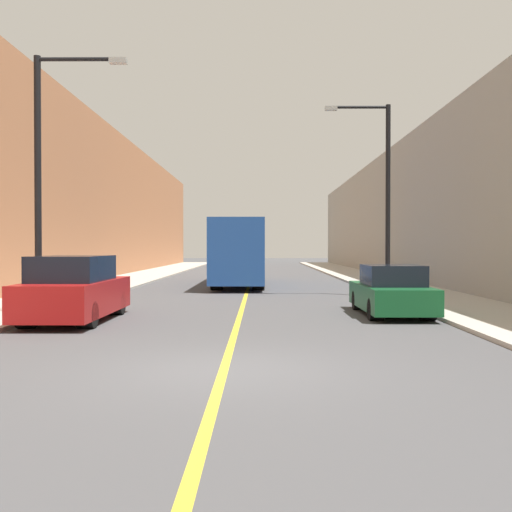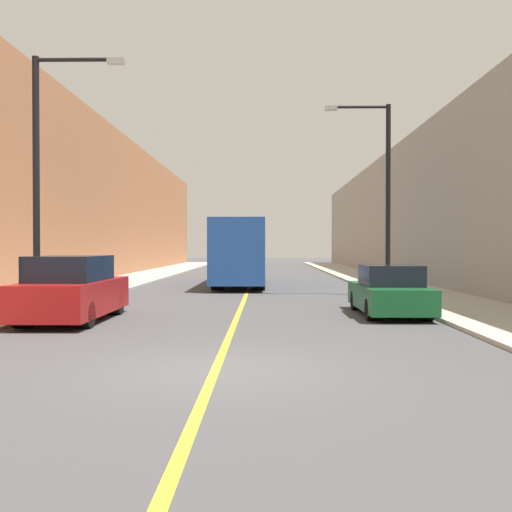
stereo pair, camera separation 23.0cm
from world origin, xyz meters
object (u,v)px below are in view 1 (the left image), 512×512
object	(u,v)px
car_right_near	(391,292)
street_lamp_right	(382,186)
street_lamp_left	(46,166)
bus	(240,251)
parked_suv_left	(75,291)

from	to	relation	value
car_right_near	street_lamp_right	distance (m)	7.96
car_right_near	street_lamp_left	size ratio (longest dim) A/B	0.61
bus	car_right_near	xyz separation A→B (m)	(5.01, -13.81, -1.13)
street_lamp_left	bus	bearing A→B (deg)	70.11
parked_suv_left	street_lamp_right	world-z (taller)	street_lamp_right
car_right_near	street_lamp_right	world-z (taller)	street_lamp_right
bus	car_right_near	bearing A→B (deg)	-70.05
parked_suv_left	car_right_near	distance (m)	9.19
street_lamp_left	street_lamp_right	bearing A→B (deg)	33.09
bus	parked_suv_left	world-z (taller)	bus
bus	street_lamp_left	world-z (taller)	street_lamp_left
parked_suv_left	street_lamp_left	size ratio (longest dim) A/B	0.66
bus	car_right_near	world-z (taller)	bus
bus	street_lamp_right	distance (m)	9.68
street_lamp_right	car_right_near	bearing A→B (deg)	-99.26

